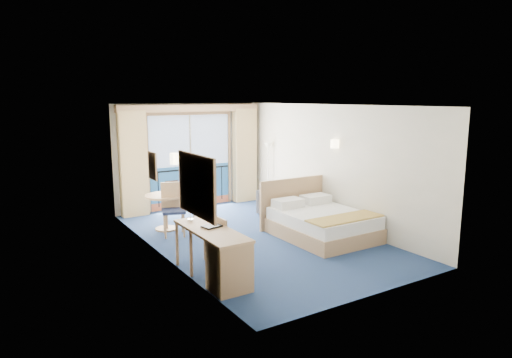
# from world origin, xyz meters

# --- Properties ---
(floor) EXTENTS (6.50, 6.50, 0.00)m
(floor) POSITION_xyz_m (0.00, 0.00, 0.00)
(floor) COLOR navy
(floor) RESTS_ON ground
(room_walls) EXTENTS (4.04, 6.54, 2.72)m
(room_walls) POSITION_xyz_m (0.00, 0.00, 1.78)
(room_walls) COLOR silver
(room_walls) RESTS_ON ground
(balcony_door) EXTENTS (2.36, 0.03, 2.52)m
(balcony_door) POSITION_xyz_m (-0.01, 3.22, 1.14)
(balcony_door) COLOR navy
(balcony_door) RESTS_ON room_walls
(curtain_left) EXTENTS (0.65, 0.22, 2.55)m
(curtain_left) POSITION_xyz_m (-1.55, 3.07, 1.28)
(curtain_left) COLOR tan
(curtain_left) RESTS_ON room_walls
(curtain_right) EXTENTS (0.65, 0.22, 2.55)m
(curtain_right) POSITION_xyz_m (1.55, 3.07, 1.28)
(curtain_right) COLOR tan
(curtain_right) RESTS_ON room_walls
(pelmet) EXTENTS (3.80, 0.25, 0.18)m
(pelmet) POSITION_xyz_m (0.00, 3.10, 2.58)
(pelmet) COLOR #A67E5A
(pelmet) RESTS_ON room_walls
(mirror) EXTENTS (0.05, 1.25, 0.95)m
(mirror) POSITION_xyz_m (-1.97, -1.50, 1.55)
(mirror) COLOR #A67E5A
(mirror) RESTS_ON room_walls
(wall_print) EXTENTS (0.04, 0.42, 0.52)m
(wall_print) POSITION_xyz_m (-1.97, 0.45, 1.60)
(wall_print) COLOR #A67E5A
(wall_print) RESTS_ON room_walls
(sconce_left) EXTENTS (0.18, 0.18, 0.18)m
(sconce_left) POSITION_xyz_m (-1.94, -0.60, 1.85)
(sconce_left) COLOR #FFEAB2
(sconce_left) RESTS_ON room_walls
(sconce_right) EXTENTS (0.18, 0.18, 0.18)m
(sconce_right) POSITION_xyz_m (1.94, -0.15, 1.85)
(sconce_right) COLOR #FFEAB2
(sconce_right) RESTS_ON room_walls
(bed) EXTENTS (1.73, 2.06, 1.09)m
(bed) POSITION_xyz_m (1.19, -0.63, 0.31)
(bed) COLOR #A67E5A
(bed) RESTS_ON ground
(nightstand) EXTENTS (0.46, 0.44, 0.60)m
(nightstand) POSITION_xyz_m (1.75, 0.62, 0.30)
(nightstand) COLOR tan
(nightstand) RESTS_ON ground
(phone) EXTENTS (0.22, 0.20, 0.08)m
(phone) POSITION_xyz_m (1.71, 0.58, 0.64)
(phone) COLOR silver
(phone) RESTS_ON nightstand
(armchair) EXTENTS (1.04, 1.04, 0.68)m
(armchair) POSITION_xyz_m (1.40, 1.44, 0.34)
(armchair) COLOR #4D535E
(armchair) RESTS_ON ground
(floor_lamp) EXTENTS (0.23, 0.23, 1.67)m
(floor_lamp) POSITION_xyz_m (1.87, 2.37, 1.26)
(floor_lamp) COLOR silver
(floor_lamp) RESTS_ON ground
(desk) EXTENTS (0.59, 1.71, 0.80)m
(desk) POSITION_xyz_m (-1.70, -1.87, 0.44)
(desk) COLOR #A67E5A
(desk) RESTS_ON ground
(desk_chair) EXTENTS (0.40, 0.39, 0.89)m
(desk_chair) POSITION_xyz_m (-1.30, -1.17, 0.50)
(desk_chair) COLOR #1D2444
(desk_chair) RESTS_ON ground
(folder) EXTENTS (0.33, 0.27, 0.03)m
(folder) POSITION_xyz_m (-1.63, -1.29, 0.81)
(folder) COLOR black
(folder) RESTS_ON desk
(desk_lamp) EXTENTS (0.11, 0.11, 0.40)m
(desk_lamp) POSITION_xyz_m (-1.77, -0.78, 1.10)
(desk_lamp) COLOR silver
(desk_lamp) RESTS_ON desk
(round_table) EXTENTS (0.86, 0.86, 0.78)m
(round_table) POSITION_xyz_m (-1.34, 1.56, 0.59)
(round_table) COLOR #A67E5A
(round_table) RESTS_ON ground
(table_chair_a) EXTENTS (0.58, 0.58, 1.03)m
(table_chair_a) POSITION_xyz_m (-0.87, 1.28, 0.58)
(table_chair_a) COLOR #1D2444
(table_chair_a) RESTS_ON ground
(table_chair_b) EXTENTS (0.59, 0.60, 1.10)m
(table_chair_b) POSITION_xyz_m (-1.33, 1.14, 0.62)
(table_chair_b) COLOR #1D2444
(table_chair_b) RESTS_ON ground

